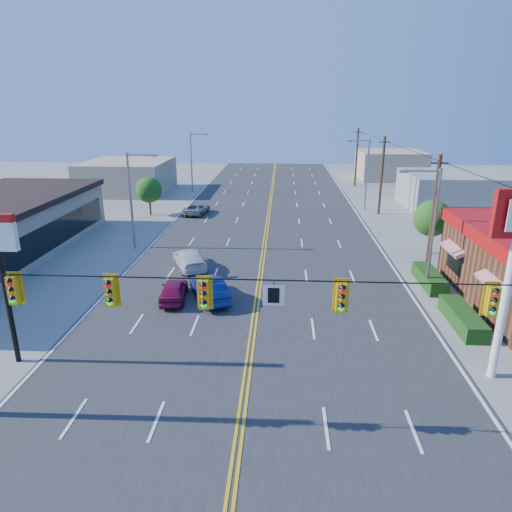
# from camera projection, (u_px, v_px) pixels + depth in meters

# --- Properties ---
(ground) EXTENTS (160.00, 160.00, 0.00)m
(ground) POSITION_uv_depth(u_px,v_px,m) (240.00, 426.00, 17.39)
(ground) COLOR gray
(ground) RESTS_ON ground
(road) EXTENTS (20.00, 120.00, 0.06)m
(road) POSITION_uv_depth(u_px,v_px,m) (263.00, 257.00, 36.32)
(road) COLOR #2D2D30
(road) RESTS_ON ground
(signal_span) EXTENTS (24.32, 0.34, 9.00)m
(signal_span) POSITION_uv_depth(u_px,v_px,m) (235.00, 309.00, 15.85)
(signal_span) COLOR #47301E
(signal_span) RESTS_ON ground
(pizza_hut_sign) EXTENTS (1.90, 0.30, 6.85)m
(pizza_hut_sign) POSITION_uv_depth(u_px,v_px,m) (0.00, 258.00, 20.13)
(pizza_hut_sign) COLOR black
(pizza_hut_sign) RESTS_ON ground
(streetlight_se) EXTENTS (2.55, 0.25, 8.00)m
(streetlight_se) POSITION_uv_depth(u_px,v_px,m) (431.00, 224.00, 28.63)
(streetlight_se) COLOR gray
(streetlight_se) RESTS_ON ground
(streetlight_ne) EXTENTS (2.55, 0.25, 8.00)m
(streetlight_ne) POSITION_uv_depth(u_px,v_px,m) (366.00, 171.00, 51.35)
(streetlight_ne) COLOR gray
(streetlight_ne) RESTS_ON ground
(streetlight_sw) EXTENTS (2.55, 0.25, 8.00)m
(streetlight_sw) POSITION_uv_depth(u_px,v_px,m) (133.00, 196.00, 37.38)
(streetlight_sw) COLOR gray
(streetlight_sw) RESTS_ON ground
(streetlight_nw) EXTENTS (2.55, 0.25, 8.00)m
(streetlight_nw) POSITION_uv_depth(u_px,v_px,m) (193.00, 159.00, 61.99)
(streetlight_nw) COLOR gray
(streetlight_nw) RESTS_ON ground
(utility_pole_near) EXTENTS (0.28, 0.28, 8.40)m
(utility_pole_near) POSITION_uv_depth(u_px,v_px,m) (433.00, 214.00, 32.44)
(utility_pole_near) COLOR #47301E
(utility_pole_near) RESTS_ON ground
(utility_pole_mid) EXTENTS (0.28, 0.28, 8.40)m
(utility_pole_mid) POSITION_uv_depth(u_px,v_px,m) (382.00, 176.00, 49.48)
(utility_pole_mid) COLOR #47301E
(utility_pole_mid) RESTS_ON ground
(utility_pole_far) EXTENTS (0.28, 0.28, 8.40)m
(utility_pole_far) POSITION_uv_depth(u_px,v_px,m) (356.00, 158.00, 66.52)
(utility_pole_far) COLOR #47301E
(utility_pole_far) RESTS_ON ground
(tree_kfc_rear) EXTENTS (2.94, 2.94, 4.41)m
(tree_kfc_rear) POSITION_uv_depth(u_px,v_px,m) (432.00, 218.00, 36.56)
(tree_kfc_rear) COLOR #47301E
(tree_kfc_rear) RESTS_ON ground
(tree_west) EXTENTS (2.80, 2.80, 4.20)m
(tree_west) POSITION_uv_depth(u_px,v_px,m) (149.00, 190.00, 49.40)
(tree_west) COLOR #47301E
(tree_west) RESTS_ON ground
(bld_east_mid) EXTENTS (12.00, 10.00, 4.00)m
(bld_east_mid) POSITION_uv_depth(u_px,v_px,m) (458.00, 191.00, 53.43)
(bld_east_mid) COLOR gray
(bld_east_mid) RESTS_ON ground
(bld_west_far) EXTENTS (11.00, 12.00, 4.20)m
(bld_west_far) POSITION_uv_depth(u_px,v_px,m) (128.00, 176.00, 63.26)
(bld_west_far) COLOR tan
(bld_west_far) RESTS_ON ground
(bld_east_far) EXTENTS (10.00, 10.00, 4.40)m
(bld_east_far) POSITION_uv_depth(u_px,v_px,m) (390.00, 165.00, 74.36)
(bld_east_far) COLOR tan
(bld_east_far) RESTS_ON ground
(car_magenta) EXTENTS (1.86, 3.91, 1.29)m
(car_magenta) POSITION_uv_depth(u_px,v_px,m) (174.00, 291.00, 28.24)
(car_magenta) COLOR maroon
(car_magenta) RESTS_ON ground
(car_blue) EXTENTS (3.22, 4.69, 1.47)m
(car_blue) POSITION_uv_depth(u_px,v_px,m) (209.00, 289.00, 28.28)
(car_blue) COLOR navy
(car_blue) RESTS_ON ground
(car_white) EXTENTS (3.62, 5.20, 1.40)m
(car_white) POSITION_uv_depth(u_px,v_px,m) (189.00, 259.00, 33.84)
(car_white) COLOR silver
(car_white) RESTS_ON ground
(car_silver) EXTENTS (2.70, 4.62, 1.21)m
(car_silver) POSITION_uv_depth(u_px,v_px,m) (197.00, 209.00, 50.32)
(car_silver) COLOR #9B9A9E
(car_silver) RESTS_ON ground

